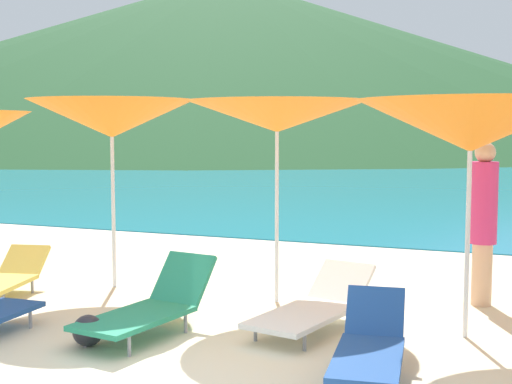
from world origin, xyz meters
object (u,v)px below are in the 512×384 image
Objects in this scene: lounge_chair_0 at (151,305)px; lounge_chair_7 at (314,306)px; lounge_chair_3 at (6,277)px; cruise_ship at (360,106)px; lounge_chair_4 at (370,345)px; beachgoer_2 at (483,218)px; umbrella_3 at (471,126)px; umbrella_2 at (277,117)px; beach_ball at (88,331)px; umbrella_1 at (112,119)px.

lounge_chair_0 reaches higher than lounge_chair_7.
cruise_ship reaches higher than lounge_chair_3.
beachgoer_2 reaches higher than lounge_chair_4.
cruise_ship is (-47.57, 207.49, 8.22)m from lounge_chair_0.
lounge_chair_3 is at bearing -167.84° from lounge_chair_7.
lounge_chair_3 is (-5.38, -0.31, -1.83)m from umbrella_3.
lounge_chair_7 is 212.60m from cruise_ship.
umbrella_2 is at bearing 140.54° from lounge_chair_7.
lounge_chair_3 is 0.80× the size of beachgoer_2.
lounge_chair_3 reaches higher than beach_ball.
umbrella_3 reaches higher than lounge_chair_0.
cruise_ship is (-45.11, 206.73, 8.28)m from lounge_chair_3.
umbrella_2 is at bearing 73.37° from beachgoer_2.
lounge_chair_7 is (0.75, -0.93, -1.94)m from umbrella_2.
lounge_chair_4 is at bearing -111.59° from umbrella_3.
lounge_chair_3 is 2.47m from beach_ball.
lounge_chair_4 is (1.60, -2.18, -1.89)m from umbrella_2.
beach_ball is (-1.81, -1.32, -0.10)m from lounge_chair_7.
umbrella_3 is 3.58m from lounge_chair_0.
umbrella_1 is at bearing 143.02° from lounge_chair_4.
umbrella_1 is 4.69m from beachgoer_2.
umbrella_2 is 3.22m from beach_ball.
lounge_chair_7 is at bearing -12.89° from lounge_chair_3.
lounge_chair_3 is at bearing 148.24° from beach_ball.
lounge_chair_4 is 214.01m from cruise_ship.
umbrella_3 is 1.61× the size of lounge_chair_4.
lounge_chair_0 is at bearing -112.51° from umbrella_2.
cruise_ship reaches higher than umbrella_1.
beach_ball is (-0.36, -0.55, -0.15)m from lounge_chair_0.
umbrella_2 reaches higher than umbrella_3.
cruise_ship reaches higher than beach_ball.
lounge_chair_0 is at bearing -47.92° from umbrella_1.
lounge_chair_4 is at bearing -43.68° from lounge_chair_7.
lounge_chair_3 is at bearing 157.91° from lounge_chair_4.
beachgoer_2 reaches higher than lounge_chair_3.
umbrella_1 is 1.31× the size of lounge_chair_7.
lounge_chair_7 is 0.97× the size of beachgoer_2.
cruise_ship reaches higher than lounge_chair_0.
umbrella_3 reaches higher than lounge_chair_7.
umbrella_2 is at bearing 3.53° from lounge_chair_3.
lounge_chair_0 is 1.11× the size of lounge_chair_3.
lounge_chair_4 is at bearing -29.25° from umbrella_1.
umbrella_1 is 1.01× the size of umbrella_3.
lounge_chair_3 is 1.02× the size of lounge_chair_4.
beachgoer_2 is at bearing 59.56° from lounge_chair_7.
beach_ball is at bearing -132.06° from lounge_chair_7.
lounge_chair_0 reaches higher than lounge_chair_3.
umbrella_1 is 1.58× the size of lounge_chair_3.
lounge_chair_3 is 3.92m from lounge_chair_7.
umbrella_3 is 0.04× the size of cruise_ship.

